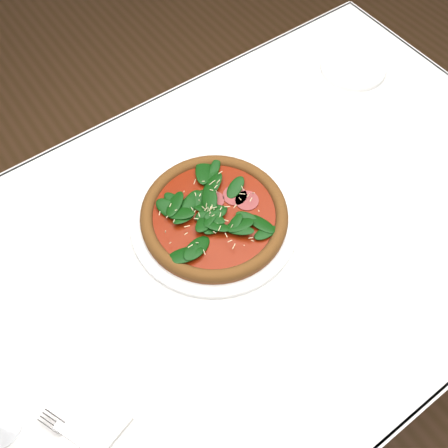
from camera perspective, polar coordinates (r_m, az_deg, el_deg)
ground at (r=1.62m, az=2.58°, el=-14.04°), size 6.00×6.00×0.00m
dining_table at (r=1.02m, az=3.98°, el=-3.18°), size 1.21×0.81×0.75m
plate at (r=0.93m, az=-1.12°, el=0.57°), size 0.32×0.32×0.01m
pizza at (r=0.92m, az=-1.14°, el=1.17°), size 0.33×0.33×0.04m
napkin at (r=0.83m, az=-15.67°, el=-23.01°), size 0.15×0.10×0.01m
fork at (r=0.83m, az=-17.15°, el=-21.97°), size 0.07×0.13×0.00m
saucer_far at (r=1.24m, az=14.55°, el=16.96°), size 0.15×0.15×0.01m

